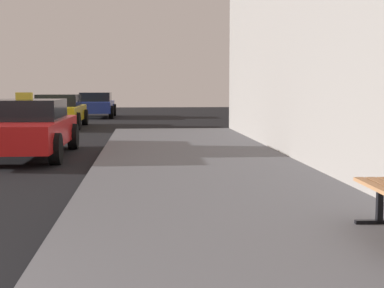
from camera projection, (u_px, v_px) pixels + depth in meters
The scene contains 3 objects.
car_red at pixel (24, 127), 12.47m from camera, with size 2.07×4.46×1.43m.
car_yellow at pixel (59, 111), 21.40m from camera, with size 1.93×4.31×1.27m.
car_blue at pixel (96, 105), 28.68m from camera, with size 1.94×4.08×1.27m.
Camera 1 is at (2.91, -2.89, 1.55)m, focal length 52.17 mm.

